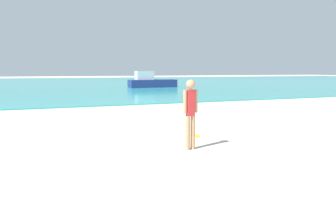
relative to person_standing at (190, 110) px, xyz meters
The scene contains 4 objects.
water 38.81m from the person_standing, 89.77° to the left, with size 160.00×60.00×0.06m, color teal.
person_standing is the anchor object (origin of this frame).
frisbee 1.60m from the person_standing, 60.49° to the left, with size 0.29×0.29×0.03m, color yellow.
boat_near 24.06m from the person_standing, 76.30° to the left, with size 5.18×1.92×1.73m.
Camera 1 is at (-2.80, 0.62, 1.83)m, focal length 30.45 mm.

